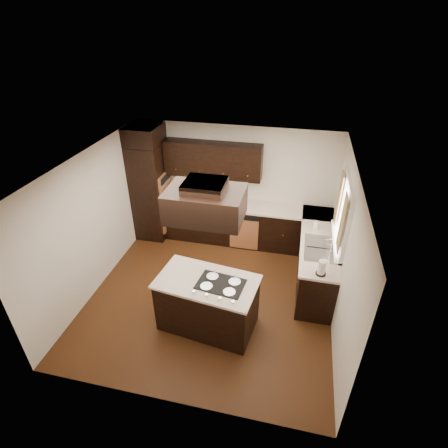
{
  "coord_description": "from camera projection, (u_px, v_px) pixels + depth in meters",
  "views": [
    {
      "loc": [
        1.27,
        -4.57,
        4.42
      ],
      "look_at": [
        0.1,
        0.6,
        1.15
      ],
      "focal_mm": 28.0,
      "sensor_mm": 36.0,
      "label": 1
    }
  ],
  "objects": [
    {
      "name": "base_cabinets_back",
      "position": [
        233.0,
        223.0,
        7.61
      ],
      "size": [
        2.93,
        0.6,
        0.88
      ],
      "primitive_type": "cube",
      "color": "black",
      "rests_on": "floor"
    },
    {
      "name": "blender_pitcher",
      "position": [
        189.0,
        192.0,
        7.34
      ],
      "size": [
        0.13,
        0.13,
        0.26
      ],
      "primitive_type": "cone",
      "color": "silver",
      "rests_on": "blender_base"
    },
    {
      "name": "sink_rim",
      "position": [
        320.0,
        248.0,
        5.99
      ],
      "size": [
        0.52,
        0.84,
        0.01
      ],
      "primitive_type": "cube",
      "color": "silver",
      "rests_on": "countertop_right"
    },
    {
      "name": "window_pane",
      "position": [
        346.0,
        213.0,
        5.55
      ],
      "size": [
        0.0,
        1.2,
        1.0
      ],
      "primitive_type": "cube",
      "color": "white",
      "rests_on": "wall_right"
    },
    {
      "name": "wall_right",
      "position": [
        344.0,
        254.0,
        5.3
      ],
      "size": [
        0.02,
        4.2,
        2.5
      ],
      "primitive_type": "cube",
      "color": "silver",
      "rests_on": "ground"
    },
    {
      "name": "floor",
      "position": [
        211.0,
        294.0,
        6.36
      ],
      "size": [
        4.2,
        4.2,
        0.02
      ],
      "primitive_type": "cube",
      "color": "#593015",
      "rests_on": "ground"
    },
    {
      "name": "countertop_right",
      "position": [
        319.0,
        238.0,
        6.3
      ],
      "size": [
        0.63,
        2.4,
        0.04
      ],
      "primitive_type": "cube",
      "color": "beige",
      "rests_on": "base_cabinets_right"
    },
    {
      "name": "window_frame",
      "position": [
        344.0,
        213.0,
        5.56
      ],
      "size": [
        0.06,
        1.32,
        1.12
      ],
      "primitive_type": "cube",
      "color": "white",
      "rests_on": "wall_right"
    },
    {
      "name": "countertop_back",
      "position": [
        233.0,
        205.0,
        7.36
      ],
      "size": [
        2.93,
        0.63,
        0.04
      ],
      "primitive_type": "cube",
      "color": "beige",
      "rests_on": "base_cabinets_back"
    },
    {
      "name": "island_top",
      "position": [
        207.0,
        282.0,
        5.28
      ],
      "size": [
        1.63,
        1.05,
        0.04
      ],
      "primitive_type": "cube",
      "rotation": [
        0.0,
        0.0,
        -0.13
      ],
      "color": "beige",
      "rests_on": "island"
    },
    {
      "name": "spice_rack",
      "position": [
        193.0,
        194.0,
        7.37
      ],
      "size": [
        0.41,
        0.21,
        0.33
      ],
      "primitive_type": "cube",
      "rotation": [
        0.0,
        0.0,
        0.3
      ],
      "color": "black",
      "rests_on": "countertop_back"
    },
    {
      "name": "curtain_left",
      "position": [
        342.0,
        224.0,
        5.19
      ],
      "size": [
        0.02,
        0.34,
        0.9
      ],
      "primitive_type": "cube",
      "color": "beige",
      "rests_on": "wall_right"
    },
    {
      "name": "curtain_right",
      "position": [
        339.0,
        198.0,
        5.89
      ],
      "size": [
        0.02,
        0.34,
        0.9
      ],
      "primitive_type": "cube",
      "color": "beige",
      "rests_on": "wall_right"
    },
    {
      "name": "wall_back",
      "position": [
        235.0,
        183.0,
        7.45
      ],
      "size": [
        4.2,
        0.02,
        2.5
      ],
      "primitive_type": "cube",
      "color": "silver",
      "rests_on": "ground"
    },
    {
      "name": "wall_oven_face",
      "position": [
        166.0,
        190.0,
        7.45
      ],
      "size": [
        0.05,
        0.62,
        0.78
      ],
      "primitive_type": "cube",
      "color": "#B66F43",
      "rests_on": "oven_column"
    },
    {
      "name": "ceiling",
      "position": [
        208.0,
        164.0,
        5.04
      ],
      "size": [
        4.2,
        4.2,
        0.02
      ],
      "primitive_type": "cube",
      "color": "silver",
      "rests_on": "ground"
    },
    {
      "name": "island",
      "position": [
        208.0,
        304.0,
        5.53
      ],
      "size": [
        1.57,
        0.99,
        0.88
      ],
      "primitive_type": "cube",
      "rotation": [
        0.0,
        0.0,
        -0.13
      ],
      "color": "black",
      "rests_on": "floor"
    },
    {
      "name": "upper_cabinets",
      "position": [
        213.0,
        160.0,
        7.09
      ],
      "size": [
        2.0,
        0.34,
        0.72
      ],
      "primitive_type": "cube",
      "color": "black",
      "rests_on": "wall_back"
    },
    {
      "name": "cooktop",
      "position": [
        221.0,
        284.0,
        5.2
      ],
      "size": [
        0.75,
        0.55,
        0.01
      ],
      "primitive_type": "cube",
      "rotation": [
        0.0,
        0.0,
        -0.13
      ],
      "color": "black",
      "rests_on": "island_top"
    },
    {
      "name": "blender_base",
      "position": [
        190.0,
        199.0,
        7.43
      ],
      "size": [
        0.15,
        0.15,
        0.1
      ],
      "primitive_type": "cylinder",
      "color": "silver",
      "rests_on": "countertop_back"
    },
    {
      "name": "dishwasher_front",
      "position": [
        244.0,
        234.0,
        7.34
      ],
      "size": [
        0.6,
        0.05,
        0.72
      ],
      "primitive_type": "cube",
      "color": "#B66F43",
      "rests_on": "floor"
    },
    {
      "name": "mixing_bowl",
      "position": [
        183.0,
        199.0,
        7.49
      ],
      "size": [
        0.27,
        0.27,
        0.06
      ],
      "primitive_type": "imported",
      "rotation": [
        0.0,
        0.0,
        -0.2
      ],
      "color": "white",
      "rests_on": "countertop_back"
    },
    {
      "name": "range_hood",
      "position": [
        205.0,
        204.0,
        4.75
      ],
      "size": [
        1.05,
        0.72,
        0.42
      ],
      "primitive_type": "cube",
      "color": "black",
      "rests_on": "ceiling"
    },
    {
      "name": "soap_bottle",
      "position": [
        315.0,
        224.0,
        6.48
      ],
      "size": [
        0.09,
        0.09,
        0.18
      ],
      "primitive_type": "imported",
      "rotation": [
        0.0,
        0.0,
        0.07
      ],
      "color": "white",
      "rests_on": "countertop_right"
    },
    {
      "name": "hood_duct",
      "position": [
        205.0,
        186.0,
        4.6
      ],
      "size": [
        0.55,
        0.5,
        0.13
      ],
      "primitive_type": "cube",
      "color": "black",
      "rests_on": "ceiling"
    },
    {
      "name": "oven_column",
      "position": [
        151.0,
        191.0,
        7.55
      ],
      "size": [
        0.65,
        0.75,
        2.12
      ],
      "primitive_type": "cube",
      "color": "black",
      "rests_on": "floor"
    },
    {
      "name": "wall_front",
      "position": [
        163.0,
        338.0,
        3.95
      ],
      "size": [
        4.2,
        0.02,
        2.5
      ],
      "primitive_type": "cube",
      "color": "silver",
      "rests_on": "ground"
    },
    {
      "name": "wall_left",
      "position": [
        93.0,
        222.0,
        6.1
      ],
      "size": [
        0.02,
        4.2,
        2.5
      ],
      "primitive_type": "cube",
      "color": "silver",
      "rests_on": "ground"
    },
    {
      "name": "paper_towel",
      "position": [
        322.0,
        268.0,
        5.34
      ],
      "size": [
        0.13,
        0.13,
        0.26
      ],
      "primitive_type": "cylinder",
      "rotation": [
        0.0,
        0.0,
        -0.14
      ],
      "color": "white",
      "rests_on": "countertop_right"
    },
    {
      "name": "base_cabinets_right",
      "position": [
        316.0,
        259.0,
        6.53
      ],
      "size": [
        0.6,
        2.4,
        0.88
      ],
      "primitive_type": "cube",
      "color": "black",
      "rests_on": "floor"
    }
  ]
}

